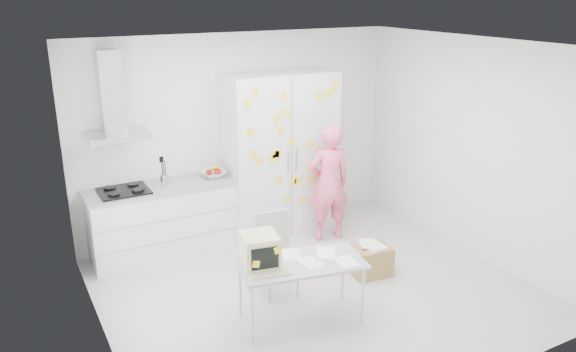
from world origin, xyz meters
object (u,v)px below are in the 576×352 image
desk (275,257)px  chair (276,248)px  person (329,183)px  cardboard_box (370,260)px

desk → chair: bearing=73.3°
person → desk: bearing=52.3°
desk → cardboard_box: size_ratio=2.80×
person → cardboard_box: person is taller
desk → cardboard_box: (1.46, 0.38, -0.56)m
chair → desk: bearing=-110.6°
cardboard_box → person: bearing=84.8°
desk → cardboard_box: desk is taller
cardboard_box → desk: bearing=-165.4°
person → chair: bearing=44.1°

